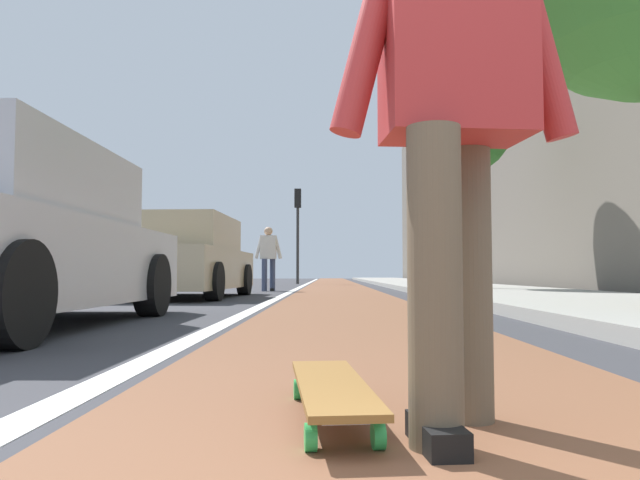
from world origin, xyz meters
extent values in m
plane|color=#38383D|center=(10.00, 0.00, 0.00)|extent=(80.00, 80.00, 0.00)
cube|color=brown|center=(24.00, 0.00, 0.00)|extent=(56.00, 2.01, 0.00)
cube|color=silver|center=(20.00, 1.16, 0.00)|extent=(52.00, 0.16, 0.01)
cube|color=#9E9B93|center=(18.00, -3.15, 0.06)|extent=(52.00, 3.20, 0.13)
cube|color=#696056|center=(22.00, -5.72, 4.78)|extent=(40.00, 1.20, 9.57)
cylinder|color=green|center=(1.72, 0.35, 0.04)|extent=(0.07, 0.04, 0.07)
cylinder|color=green|center=(1.74, 0.18, 0.04)|extent=(0.07, 0.04, 0.07)
cylinder|color=green|center=(1.12, 0.29, 0.04)|extent=(0.07, 0.04, 0.07)
cylinder|color=green|center=(1.14, 0.12, 0.04)|extent=(0.07, 0.04, 0.07)
cube|color=silver|center=(1.73, 0.27, 0.08)|extent=(0.07, 0.13, 0.02)
cube|color=silver|center=(1.13, 0.20, 0.08)|extent=(0.07, 0.13, 0.02)
cube|color=olive|center=(1.43, 0.24, 0.10)|extent=(0.86, 0.29, 0.02)
cylinder|color=brown|center=(1.15, -0.03, 0.41)|extent=(0.14, 0.14, 0.82)
cylinder|color=brown|center=(1.43, -0.18, 0.41)|extent=(0.14, 0.14, 0.82)
cube|color=black|center=(1.15, -0.03, 0.04)|extent=(0.27, 0.13, 0.07)
cube|color=#B22D2D|center=(1.28, -0.11, 1.12)|extent=(0.28, 0.42, 0.60)
cylinder|color=#B22D2D|center=(1.25, 0.12, 1.12)|extent=(0.11, 0.24, 0.60)
cylinder|color=#B22D2D|center=(1.30, -0.35, 1.12)|extent=(0.11, 0.24, 0.60)
cube|color=#B7B7BC|center=(4.35, 2.90, 0.53)|extent=(4.27, 1.76, 0.70)
cube|color=#4C606B|center=(5.37, 2.90, 1.18)|extent=(0.04, 1.54, 0.51)
cylinder|color=black|center=(5.67, 2.07, 0.32)|extent=(0.64, 0.22, 0.64)
cylinder|color=black|center=(3.02, 2.07, 0.32)|extent=(0.64, 0.22, 0.64)
cube|color=tan|center=(10.29, 2.83, 0.52)|extent=(4.34, 1.87, 0.70)
cube|color=tan|center=(10.14, 2.84, 1.17)|extent=(2.41, 1.66, 0.60)
cube|color=#4C606B|center=(11.32, 2.80, 1.17)|extent=(0.10, 1.51, 0.51)
cylinder|color=black|center=(11.65, 3.60, 0.31)|extent=(0.64, 0.24, 0.63)
cylinder|color=black|center=(11.59, 1.97, 0.31)|extent=(0.64, 0.24, 0.63)
cylinder|color=black|center=(9.00, 3.70, 0.31)|extent=(0.64, 0.24, 0.63)
cylinder|color=black|center=(8.94, 2.07, 0.31)|extent=(0.64, 0.24, 0.63)
cylinder|color=#2D2D2D|center=(24.30, 1.56, 1.62)|extent=(0.12, 0.12, 3.24)
cube|color=black|center=(24.30, 1.56, 3.64)|extent=(0.24, 0.28, 0.80)
sphere|color=#360606|center=(24.43, 1.56, 3.90)|extent=(0.16, 0.16, 0.16)
sphere|color=gold|center=(24.43, 1.56, 3.64)|extent=(0.16, 0.16, 0.16)
sphere|color=black|center=(24.43, 1.56, 3.38)|extent=(0.16, 0.16, 0.16)
cylinder|color=brown|center=(12.58, -2.75, 1.49)|extent=(0.22, 0.22, 2.98)
sphere|color=#2D6B28|center=(12.58, -2.75, 3.77)|extent=(2.27, 2.27, 2.27)
cylinder|color=#384260|center=(14.33, 1.66, 0.40)|extent=(0.14, 0.14, 0.80)
cylinder|color=#384260|center=(14.07, 1.83, 0.40)|extent=(0.14, 0.14, 0.80)
cube|color=black|center=(14.33, 1.66, 0.03)|extent=(0.25, 0.10, 0.07)
cube|color=silver|center=(14.21, 1.76, 1.10)|extent=(0.23, 0.39, 0.59)
cylinder|color=silver|center=(14.21, 1.52, 1.10)|extent=(0.09, 0.23, 0.59)
cylinder|color=silver|center=(14.21, 1.99, 1.10)|extent=(0.09, 0.23, 0.59)
sphere|color=tan|center=(14.21, 1.76, 1.50)|extent=(0.22, 0.22, 0.22)
camera|label=1|loc=(-0.35, 0.24, 0.44)|focal=32.74mm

